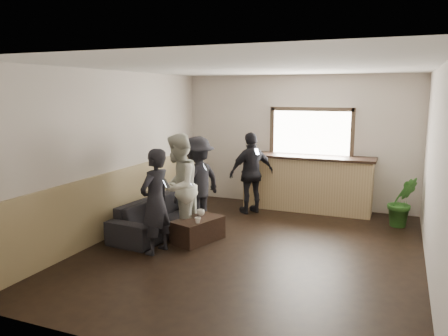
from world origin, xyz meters
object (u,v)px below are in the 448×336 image
at_px(sofa, 160,216).
at_px(potted_plant, 402,202).
at_px(person_a, 155,201).
at_px(coffee_table, 198,230).
at_px(bar_counter, 307,180).
at_px(person_d, 252,173).
at_px(cup_b, 198,220).
at_px(person_b, 178,187).
at_px(person_c, 197,182).
at_px(cup_a, 201,213).

relative_size(sofa, potted_plant, 2.12).
bearing_deg(person_a, coffee_table, 162.08).
distance_m(bar_counter, coffee_table, 2.97).
xyz_separation_m(potted_plant, person_d, (-2.85, -0.14, 0.36)).
xyz_separation_m(coffee_table, potted_plant, (3.11, 2.12, 0.28)).
bearing_deg(sofa, bar_counter, -34.80).
bearing_deg(potted_plant, cup_b, -142.11).
relative_size(person_b, person_d, 1.07).
relative_size(coffee_table, person_c, 0.52).
xyz_separation_m(cup_a, potted_plant, (3.14, 1.94, 0.03)).
bearing_deg(bar_counter, potted_plant, -15.71).
height_order(cup_a, person_b, person_b).
bearing_deg(person_a, person_b, -170.93).
bearing_deg(cup_a, bar_counter, 62.30).
height_order(cup_b, person_c, person_c).
height_order(coffee_table, person_c, person_c).
height_order(sofa, person_a, person_a).
bearing_deg(cup_a, person_a, -110.41).
bearing_deg(cup_b, person_c, 115.86).
distance_m(bar_counter, person_b, 3.10).
relative_size(coffee_table, potted_plant, 0.91).
bearing_deg(cup_b, coffee_table, 116.23).
bearing_deg(person_d, cup_a, 34.36).
bearing_deg(bar_counter, person_a, -115.84).
bearing_deg(person_d, cup_b, 39.52).
xyz_separation_m(coffee_table, person_b, (-0.36, 0.02, 0.70)).
height_order(potted_plant, person_c, person_c).
relative_size(cup_a, potted_plant, 0.14).
bearing_deg(potted_plant, coffee_table, -145.68).
height_order(coffee_table, person_b, person_b).
xyz_separation_m(potted_plant, person_b, (-3.48, -2.11, 0.42)).
relative_size(sofa, coffee_table, 2.32).
xyz_separation_m(potted_plant, person_c, (-3.48, -1.37, 0.36)).
bearing_deg(cup_b, person_d, 85.93).
xyz_separation_m(cup_a, cup_b, (0.14, -0.40, -0.01)).
bearing_deg(person_b, sofa, -116.83).
relative_size(cup_a, person_c, 0.08).
bearing_deg(cup_a, potted_plant, 31.72).
bearing_deg(coffee_table, bar_counter, 64.48).
bearing_deg(person_a, bar_counter, 163.23).
bearing_deg(cup_b, person_a, -133.33).
bearing_deg(coffee_table, cup_b, -63.77).
xyz_separation_m(person_a, person_d, (0.63, 2.70, 0.02)).
xyz_separation_m(coffee_table, person_d, (0.26, 1.98, 0.64)).
bearing_deg(cup_a, person_c, 120.26).
bearing_deg(bar_counter, sofa, -129.89).
xyz_separation_m(bar_counter, cup_a, (-1.29, -2.46, -0.21)).
distance_m(coffee_table, person_a, 1.01).
xyz_separation_m(bar_counter, person_d, (-1.00, -0.66, 0.18)).
relative_size(cup_a, person_b, 0.08).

